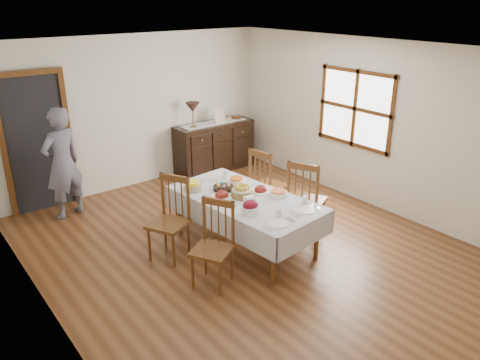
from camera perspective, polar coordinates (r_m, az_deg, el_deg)
ground at (r=6.40m, az=0.56°, el=-8.19°), size 6.00×6.00×0.00m
room_shell at (r=6.00m, az=-3.01°, el=6.73°), size 5.02×6.02×2.65m
dining_table at (r=6.16m, az=0.61°, el=-2.86°), size 1.28×2.18×0.72m
chair_left_near at (r=5.44m, az=-3.21°, el=-7.76°), size 0.58×0.58×1.02m
chair_left_far at (r=6.03m, az=-8.50°, el=-4.56°), size 0.60×0.60×1.07m
chair_right_near at (r=6.51m, az=7.97°, el=-2.23°), size 0.63×0.63×1.13m
chair_right_far at (r=7.00m, az=3.21°, el=-0.44°), size 0.52×0.52×1.10m
sideboard at (r=9.00m, az=-3.14°, el=4.09°), size 1.55×0.56×0.93m
person at (r=7.40m, az=-20.87°, el=2.29°), size 0.65×0.51×1.82m
bread_basket at (r=6.11m, az=0.23°, el=-1.39°), size 0.29×0.29×0.17m
egg_basket at (r=6.34m, az=-2.06°, el=-0.91°), size 0.28×0.28×0.11m
ham_platter_a at (r=6.11m, az=-2.23°, el=-1.89°), size 0.30×0.30×0.11m
ham_platter_b at (r=6.27m, az=2.57°, el=-1.21°), size 0.28×0.28×0.11m
beet_bowl at (r=5.66m, az=1.29°, el=-3.36°), size 0.22×0.22×0.17m
carrot_bowl at (r=6.54m, az=-0.44°, el=-0.10°), size 0.21×0.21×0.09m
pineapple_bowl at (r=6.34m, az=-5.76°, el=-0.76°), size 0.25×0.25×0.13m
casserole_dish at (r=6.18m, az=4.72°, el=-1.61°), size 0.25×0.25×0.07m
butter_dish at (r=5.99m, az=1.17°, el=-2.30°), size 0.15×0.10×0.07m
setting_left at (r=5.50m, az=4.66°, el=-4.87°), size 0.43×0.31×0.10m
setting_right at (r=5.86m, az=7.85°, el=-3.25°), size 0.43×0.31×0.10m
glass_far_a at (r=6.50m, az=-4.72°, el=-0.21°), size 0.07×0.07×0.11m
glass_far_b at (r=6.75m, az=-1.75°, el=0.71°), size 0.07×0.07×0.11m
runner at (r=8.88m, az=-3.25°, el=6.99°), size 1.30×0.35×0.01m
table_lamp at (r=8.51m, az=-5.79°, el=8.70°), size 0.26×0.26×0.46m
picture_frame at (r=8.81m, az=-2.53°, el=7.80°), size 0.22×0.08×0.28m
deco_bowl at (r=9.17m, az=-0.43°, el=7.66°), size 0.20×0.20×0.06m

